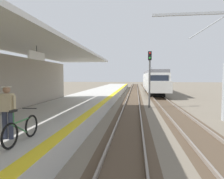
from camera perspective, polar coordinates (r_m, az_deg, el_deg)
name	(u,v)px	position (r m, az deg, el deg)	size (l,w,h in m)	color
station_platform	(77,107)	(16.08, -10.35, -4.96)	(5.00, 80.00, 0.91)	#B7B5AD
track_pair_nearest_platform	(132,105)	(19.37, 5.87, -4.64)	(2.34, 120.00, 0.16)	#4C3D2D
track_pair_middle	(167,106)	(19.61, 15.89, -4.67)	(2.34, 120.00, 0.16)	#4C3D2D
approaching_train	(154,81)	(34.57, 12.07, 2.50)	(2.93, 19.60, 4.76)	silver
commuter_person	(7,109)	(6.95, -28.37, -5.16)	(0.59, 0.30, 1.67)	#33384C
bicycle_beside_commuter	(22,129)	(6.51, -25.00, -10.57)	(0.48, 1.82, 1.04)	black
rail_signal_post	(150,73)	(18.33, 10.97, 4.70)	(0.32, 0.34, 5.20)	#4C4C4C
catenary_pylon_far_side	(223,65)	(14.40, 29.70, 6.19)	(5.00, 0.40, 7.50)	#9EA3A8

